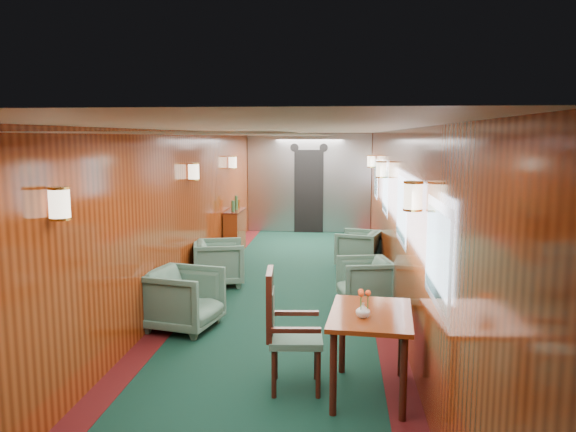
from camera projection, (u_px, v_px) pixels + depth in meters
The scene contains 12 objects.
room at pixel (284, 186), 7.69m from camera, with size 12.00×12.10×2.40m.
bulkhead at pixel (309, 183), 13.58m from camera, with size 2.98×0.17×2.39m.
windows_right at pixel (392, 199), 7.82m from camera, with size 0.02×8.60×0.80m.
wall_sconces at pixel (288, 173), 8.23m from camera, with size 2.97×7.97×0.25m.
dining_table at pixel (371, 326), 4.99m from camera, with size 0.80×1.08×0.77m.
side_chair at pixel (284, 325), 5.12m from camera, with size 0.54×0.56×1.12m.
credenza at pixel (235, 231), 11.25m from camera, with size 0.30×0.96×1.14m.
flower_vase at pixel (363, 310), 4.83m from camera, with size 0.12×0.12×0.13m, color beige.
armchair_left_near at pixel (184, 299), 6.77m from camera, with size 0.79×0.81×0.74m, color #1B4036.
armchair_left_far at pixel (219, 262), 8.81m from camera, with size 0.75×0.77×0.70m, color #1B4036.
armchair_right_near at pixel (364, 281), 7.83m from camera, with size 0.68×0.70×0.64m, color #1B4036.
armchair_right_far at pixel (358, 249), 10.01m from camera, with size 0.70×0.72×0.66m, color #1B4036.
Camera 1 is at (0.78, -7.63, 2.31)m, focal length 35.00 mm.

